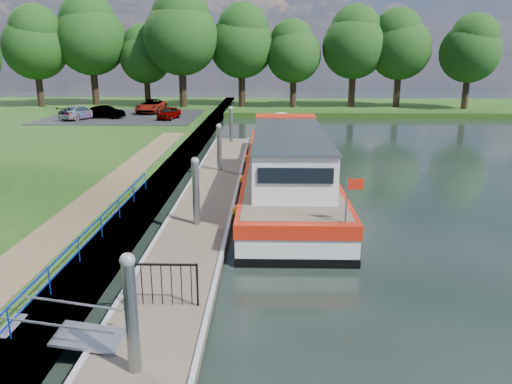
{
  "coord_description": "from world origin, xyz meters",
  "views": [
    {
      "loc": [
        2.65,
        -9.17,
        6.58
      ],
      "look_at": [
        2.2,
        9.41,
        1.4
      ],
      "focal_mm": 35.0,
      "sensor_mm": 36.0,
      "label": 1
    }
  ],
  "objects_px": {
    "car_b": "(106,112)",
    "barge": "(286,164)",
    "pontoon": "(211,196)",
    "car_a": "(169,113)",
    "car_d": "(151,106)",
    "car_c": "(80,112)"
  },
  "relations": [
    {
      "from": "barge",
      "to": "car_a",
      "type": "distance_m",
      "value": 22.37
    },
    {
      "from": "car_b",
      "to": "car_c",
      "type": "bearing_deg",
      "value": 122.49
    },
    {
      "from": "barge",
      "to": "car_a",
      "type": "bearing_deg",
      "value": 116.28
    },
    {
      "from": "car_c",
      "to": "car_d",
      "type": "height_order",
      "value": "car_d"
    },
    {
      "from": "car_a",
      "to": "car_c",
      "type": "relative_size",
      "value": 0.77
    },
    {
      "from": "pontoon",
      "to": "barge",
      "type": "height_order",
      "value": "barge"
    },
    {
      "from": "pontoon",
      "to": "barge",
      "type": "distance_m",
      "value": 4.67
    },
    {
      "from": "barge",
      "to": "car_a",
      "type": "relative_size",
      "value": 6.55
    },
    {
      "from": "pontoon",
      "to": "barge",
      "type": "relative_size",
      "value": 1.42
    },
    {
      "from": "pontoon",
      "to": "barge",
      "type": "bearing_deg",
      "value": 38.37
    },
    {
      "from": "pontoon",
      "to": "car_d",
      "type": "relative_size",
      "value": 6.26
    },
    {
      "from": "car_b",
      "to": "car_d",
      "type": "xyz_separation_m",
      "value": [
        3.2,
        4.4,
        0.1
      ]
    },
    {
      "from": "car_b",
      "to": "barge",
      "type": "bearing_deg",
      "value": -129.09
    },
    {
      "from": "pontoon",
      "to": "car_b",
      "type": "distance_m",
      "value": 26.51
    },
    {
      "from": "pontoon",
      "to": "car_c",
      "type": "xyz_separation_m",
      "value": [
        -14.37,
        22.74,
        1.26
      ]
    },
    {
      "from": "car_a",
      "to": "car_b",
      "type": "bearing_deg",
      "value": -173.57
    },
    {
      "from": "car_c",
      "to": "barge",
      "type": "bearing_deg",
      "value": 156.19
    },
    {
      "from": "car_a",
      "to": "car_c",
      "type": "bearing_deg",
      "value": -166.96
    },
    {
      "from": "barge",
      "to": "car_d",
      "type": "distance_m",
      "value": 28.05
    },
    {
      "from": "car_a",
      "to": "car_c",
      "type": "distance_m",
      "value": 8.07
    },
    {
      "from": "car_a",
      "to": "car_d",
      "type": "relative_size",
      "value": 0.67
    },
    {
      "from": "car_a",
      "to": "car_b",
      "type": "xyz_separation_m",
      "value": [
        -5.96,
        0.57,
        0.02
      ]
    }
  ]
}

